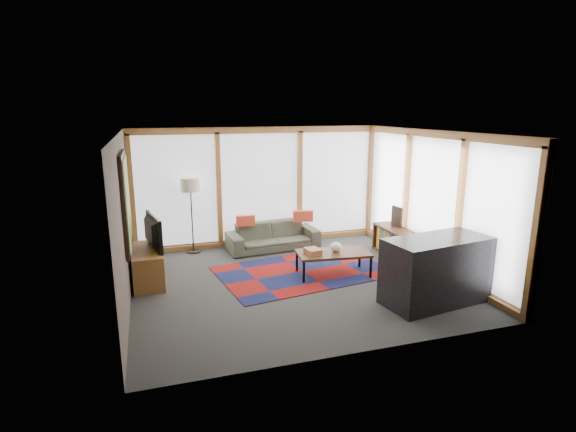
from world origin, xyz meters
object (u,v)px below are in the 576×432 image
object	(u,v)px
tv_console	(149,266)
bar_counter	(436,271)
sofa	(273,236)
floor_lamp	(192,216)
television	(148,232)
coffee_table	(333,264)
bookshelf	(410,250)

from	to	relation	value
tv_console	bar_counter	world-z (taller)	bar_counter
sofa	floor_lamp	xyz separation A→B (m)	(-1.68, 0.28, 0.51)
sofa	television	world-z (taller)	television
tv_console	coffee_table	bearing A→B (deg)	-11.42
bookshelf	coffee_table	bearing A→B (deg)	-177.55
tv_console	television	size ratio (longest dim) A/B	1.19
sofa	floor_lamp	world-z (taller)	floor_lamp
floor_lamp	television	xyz separation A→B (m)	(-0.88, -1.44, 0.09)
sofa	bar_counter	world-z (taller)	bar_counter
bar_counter	sofa	bearing A→B (deg)	107.93
television	bar_counter	bearing A→B (deg)	-129.39
tv_console	television	bearing A→B (deg)	53.62
floor_lamp	bar_counter	bearing A→B (deg)	-47.77
coffee_table	bookshelf	bearing A→B (deg)	2.45
bar_counter	bookshelf	bearing A→B (deg)	61.58
bookshelf	tv_console	world-z (taller)	tv_console
tv_console	bookshelf	bearing A→B (deg)	-6.77
sofa	tv_console	xyz separation A→B (m)	(-2.59, -1.20, 0.01)
tv_console	television	distance (m)	0.60
floor_lamp	tv_console	world-z (taller)	floor_lamp
coffee_table	sofa	bearing A→B (deg)	108.65
sofa	bookshelf	world-z (taller)	bookshelf
television	sofa	bearing A→B (deg)	-77.00
coffee_table	bookshelf	distance (m)	1.66
sofa	bar_counter	bearing A→B (deg)	-68.57
sofa	coffee_table	distance (m)	1.96
coffee_table	bookshelf	xyz separation A→B (m)	(1.66, 0.07, 0.07)
floor_lamp	bar_counter	size ratio (longest dim) A/B	0.97
coffee_table	tv_console	world-z (taller)	tv_console
floor_lamp	tv_console	xyz separation A→B (m)	(-0.92, -1.48, -0.50)
sofa	floor_lamp	size ratio (longest dim) A/B	1.23
bookshelf	television	xyz separation A→B (m)	(-4.85, 0.62, 0.60)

